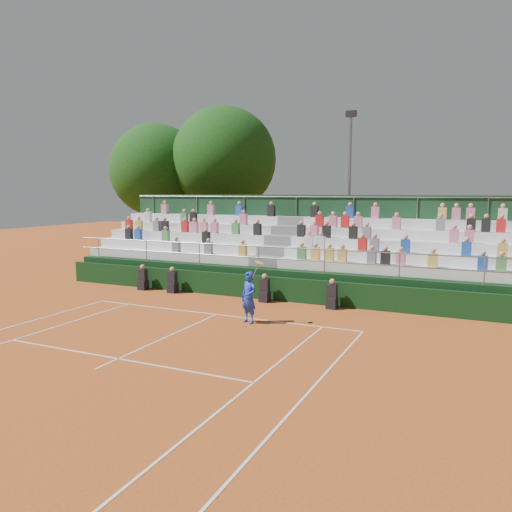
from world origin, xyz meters
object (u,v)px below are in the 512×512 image
at_px(tennis_player, 249,297).
at_px(tree_west, 156,170).
at_px(tree_east, 224,160).
at_px(floodlight_mast, 350,179).

bearing_deg(tennis_player, tree_west, 135.11).
relative_size(tennis_player, tree_west, 0.24).
bearing_deg(tree_east, tree_west, -168.74).
bearing_deg(tennis_player, floodlight_mast, 90.38).
relative_size(tennis_player, floodlight_mast, 0.24).
height_order(tennis_player, floodlight_mast, floodlight_mast).
bearing_deg(tree_west, tree_east, 11.26).
distance_m(tree_west, floodlight_mast, 13.67).
distance_m(tree_west, tree_east, 4.99).
distance_m(tree_east, floodlight_mast, 8.94).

